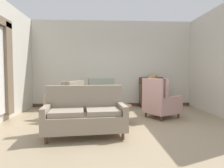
# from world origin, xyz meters

# --- Properties ---
(ground) EXTENTS (8.47, 8.47, 0.00)m
(ground) POSITION_xyz_m (0.00, 0.00, 0.00)
(ground) COLOR #9E896B
(wall_back) EXTENTS (6.21, 0.08, 3.22)m
(wall_back) POSITION_xyz_m (0.00, 2.75, 1.61)
(wall_back) COLOR beige
(wall_back) RESTS_ON ground
(wall_left) EXTENTS (0.08, 3.86, 3.22)m
(wall_left) POSITION_xyz_m (-3.03, 0.83, 1.61)
(wall_left) COLOR beige
(wall_left) RESTS_ON ground
(wall_right) EXTENTS (0.08, 3.86, 3.22)m
(wall_right) POSITION_xyz_m (3.03, 0.83, 1.61)
(wall_right) COLOR beige
(wall_right) RESTS_ON ground
(baseboard_back) EXTENTS (6.05, 0.03, 0.12)m
(baseboard_back) POSITION_xyz_m (0.00, 2.70, 0.06)
(baseboard_back) COLOR #4C3323
(baseboard_back) RESTS_ON ground
(coffee_table) EXTENTS (0.90, 0.90, 0.46)m
(coffee_table) POSITION_xyz_m (-0.09, 0.19, 0.38)
(coffee_table) COLOR #4C3323
(coffee_table) RESTS_ON ground
(porcelain_vase) EXTENTS (0.15, 0.15, 0.32)m
(porcelain_vase) POSITION_xyz_m (-0.11, 0.16, 0.60)
(porcelain_vase) COLOR #4C7A66
(porcelain_vase) RESTS_ON coffee_table
(settee) EXTENTS (1.68, 0.94, 1.00)m
(settee) POSITION_xyz_m (-0.74, -0.72, 0.42)
(settee) COLOR gray
(settee) RESTS_ON ground
(armchair_back_corner) EXTENTS (1.12, 1.08, 1.12)m
(armchair_back_corner) POSITION_xyz_m (1.23, 0.74, 0.46)
(armchair_back_corner) COLOR tan
(armchair_back_corner) RESTS_ON ground
(armchair_far_left) EXTENTS (0.98, 0.99, 1.12)m
(armchair_far_left) POSITION_xyz_m (-0.47, 1.68, 0.46)
(armchair_far_left) COLOR gray
(armchair_far_left) RESTS_ON ground
(armchair_foreground_right) EXTENTS (1.08, 1.09, 1.04)m
(armchair_foreground_right) POSITION_xyz_m (-1.38, 0.95, 0.44)
(armchair_foreground_right) COLOR gray
(armchair_foreground_right) RESTS_ON ground
(sideboard) EXTENTS (0.91, 0.40, 1.11)m
(sideboard) POSITION_xyz_m (1.46, 2.46, 0.49)
(sideboard) COLOR #4C3323
(sideboard) RESTS_ON ground
(gramophone) EXTENTS (0.49, 0.55, 0.53)m
(gramophone) POSITION_xyz_m (1.51, 2.37, 1.10)
(gramophone) COLOR #4C3323
(gramophone) RESTS_ON sideboard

